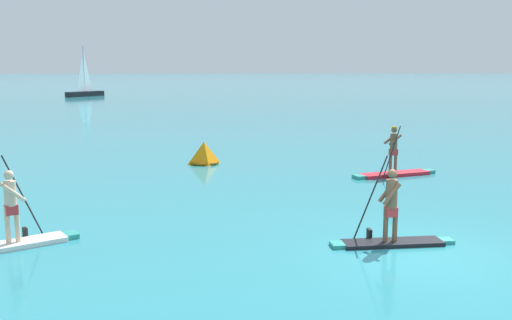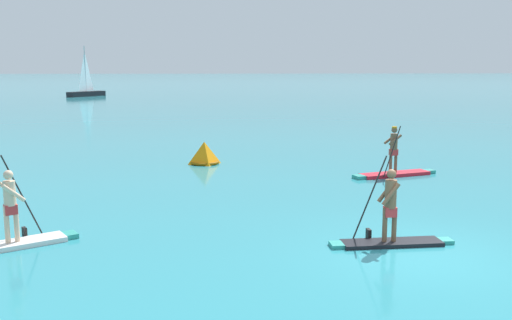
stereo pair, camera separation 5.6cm
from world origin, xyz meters
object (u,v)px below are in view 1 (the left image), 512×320
(paddleboarder_near_left, at_px, (12,231))
(paddleboarder_mid_center, at_px, (391,225))
(paddleboarder_far_right, at_px, (394,166))
(sailboat_left_horizon, at_px, (85,89))
(race_marker_buoy, at_px, (204,154))

(paddleboarder_near_left, height_order, paddleboarder_mid_center, paddleboarder_near_left)
(paddleboarder_far_right, xyz_separation_m, sailboat_left_horizon, (-22.98, 52.76, 0.53))
(paddleboarder_far_right, height_order, sailboat_left_horizon, sailboat_left_horizon)
(paddleboarder_near_left, distance_m, paddleboarder_far_right, 13.29)
(paddleboarder_near_left, xyz_separation_m, paddleboarder_mid_center, (8.43, -0.34, 0.07))
(race_marker_buoy, xyz_separation_m, sailboat_left_horizon, (-16.03, 49.75, 0.49))
(paddleboarder_far_right, bearing_deg, race_marker_buoy, -41.21)
(paddleboarder_near_left, relative_size, paddleboarder_mid_center, 0.94)
(paddleboarder_near_left, bearing_deg, paddleboarder_mid_center, -34.14)
(paddleboarder_mid_center, height_order, race_marker_buoy, paddleboarder_mid_center)
(paddleboarder_near_left, relative_size, sailboat_left_horizon, 0.43)
(paddleboarder_mid_center, height_order, paddleboarder_far_right, paddleboarder_mid_center)
(paddleboarder_mid_center, xyz_separation_m, paddleboarder_far_right, (2.48, 7.93, -0.09))
(race_marker_buoy, relative_size, sailboat_left_horizon, 0.20)
(race_marker_buoy, distance_m, sailboat_left_horizon, 52.27)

